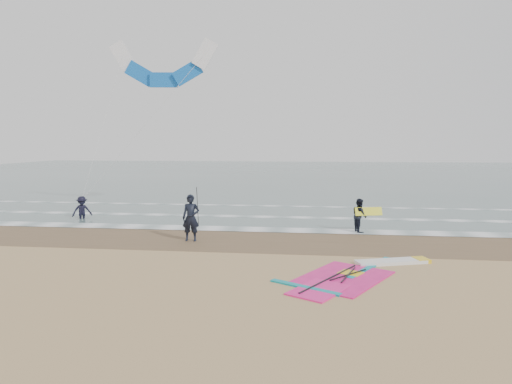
# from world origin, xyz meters

# --- Properties ---
(ground) EXTENTS (120.00, 120.00, 0.00)m
(ground) POSITION_xyz_m (0.00, 0.00, 0.00)
(ground) COLOR tan
(ground) RESTS_ON ground
(sea_water) EXTENTS (120.00, 80.00, 0.02)m
(sea_water) POSITION_xyz_m (0.00, 48.00, 0.01)
(sea_water) COLOR #47605E
(sea_water) RESTS_ON ground
(wet_sand_band) EXTENTS (120.00, 5.00, 0.01)m
(wet_sand_band) POSITION_xyz_m (0.00, 6.00, 0.00)
(wet_sand_band) COLOR brown
(wet_sand_band) RESTS_ON ground
(foam_waterline) EXTENTS (120.00, 9.15, 0.02)m
(foam_waterline) POSITION_xyz_m (0.00, 10.44, 0.03)
(foam_waterline) COLOR white
(foam_waterline) RESTS_ON ground
(windsurf_rig) EXTENTS (5.41, 5.13, 0.13)m
(windsurf_rig) POSITION_xyz_m (2.10, 1.17, 0.03)
(windsurf_rig) COLOR white
(windsurf_rig) RESTS_ON ground
(person_standing) EXTENTS (0.76, 0.52, 2.01)m
(person_standing) POSITION_xyz_m (-4.53, 5.39, 1.01)
(person_standing) COLOR black
(person_standing) RESTS_ON ground
(person_walking) EXTENTS (0.81, 0.92, 1.60)m
(person_walking) POSITION_xyz_m (2.84, 8.24, 0.80)
(person_walking) COLOR black
(person_walking) RESTS_ON ground
(person_wading) EXTENTS (1.20, 1.10, 1.62)m
(person_wading) POSITION_xyz_m (-11.98, 10.12, 0.81)
(person_wading) COLOR black
(person_wading) RESTS_ON ground
(held_pole) EXTENTS (0.17, 0.86, 1.82)m
(held_pole) POSITION_xyz_m (-4.23, 5.39, 1.48)
(held_pole) COLOR black
(held_pole) RESTS_ON ground
(carried_kiteboard) EXTENTS (1.30, 0.51, 0.39)m
(carried_kiteboard) POSITION_xyz_m (3.24, 8.14, 1.01)
(carried_kiteboard) COLOR yellow
(carried_kiteboard) RESTS_ON ground
(surf_kite) EXTENTS (6.97, 3.95, 9.37)m
(surf_kite) POSITION_xyz_m (-8.39, 13.86, 8.71)
(surf_kite) COLOR white
(surf_kite) RESTS_ON ground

